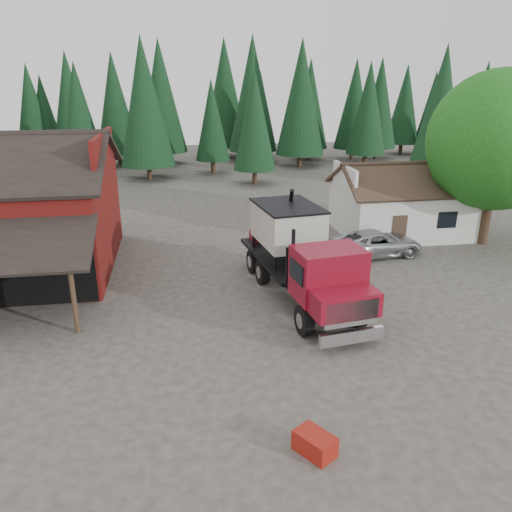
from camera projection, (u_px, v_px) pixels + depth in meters
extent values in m
plane|color=#403B32|center=(222.00, 347.00, 18.89)|extent=(120.00, 120.00, 0.00)
cube|color=maroon|center=(103.00, 153.00, 25.40)|extent=(0.25, 7.00, 2.00)
cylinder|color=#382619|center=(74.00, 301.00, 19.53)|extent=(0.20, 0.20, 2.80)
cube|color=silver|center=(402.00, 210.00, 32.40)|extent=(8.00, 6.00, 3.00)
cube|color=#38281E|center=(416.00, 180.00, 30.25)|extent=(8.60, 3.42, 1.80)
cube|color=#38281E|center=(395.00, 171.00, 33.03)|extent=(8.60, 3.42, 1.80)
cube|color=silver|center=(345.00, 177.00, 31.04)|extent=(0.20, 4.20, 1.50)
cube|color=silver|center=(463.00, 174.00, 32.24)|extent=(0.20, 4.20, 1.50)
cube|color=#38281E|center=(399.00, 232.00, 29.54)|extent=(0.90, 0.06, 2.00)
cube|color=black|center=(447.00, 220.00, 29.79)|extent=(1.20, 0.06, 1.00)
cylinder|color=#382619|center=(486.00, 218.00, 30.18)|extent=(0.60, 0.60, 3.20)
sphere|color=#195A14|center=(498.00, 141.00, 28.62)|extent=(8.00, 8.00, 8.00)
sphere|color=#195A14|center=(468.00, 160.00, 29.59)|extent=(4.40, 4.40, 4.40)
cylinder|color=#382619|center=(255.00, 176.00, 47.38)|extent=(0.44, 0.44, 1.60)
cone|color=black|center=(255.00, 120.00, 45.65)|extent=(3.96, 3.96, 9.00)
cylinder|color=#382619|center=(432.00, 178.00, 46.06)|extent=(0.44, 0.44, 1.60)
cone|color=black|center=(441.00, 110.00, 43.99)|extent=(4.84, 4.84, 11.00)
cylinder|color=#382619|center=(149.00, 171.00, 49.60)|extent=(0.44, 0.44, 1.60)
cone|color=black|center=(144.00, 102.00, 47.36)|extent=(5.28, 5.28, 12.00)
cylinder|color=black|center=(304.00, 320.00, 19.65)|extent=(0.56, 1.27, 1.23)
cylinder|color=black|center=(358.00, 313.00, 20.31)|extent=(0.56, 1.27, 1.23)
cylinder|color=black|center=(262.00, 272.00, 24.48)|extent=(0.56, 1.27, 1.23)
cylinder|color=black|center=(307.00, 267.00, 25.13)|extent=(0.56, 1.27, 1.23)
cylinder|color=black|center=(253.00, 262.00, 25.89)|extent=(0.56, 1.27, 1.23)
cylinder|color=black|center=(295.00, 257.00, 26.54)|extent=(0.56, 1.27, 1.23)
cube|color=black|center=(298.00, 274.00, 23.05)|extent=(2.56, 9.70, 0.45)
cube|color=silver|center=(352.00, 337.00, 18.42)|extent=(2.58, 0.56, 0.50)
cube|color=silver|center=(352.00, 314.00, 18.22)|extent=(2.12, 0.41, 1.01)
cube|color=maroon|center=(344.00, 302.00, 18.76)|extent=(2.70, 1.79, 0.95)
cube|color=maroon|center=(328.00, 273.00, 19.86)|extent=(2.93, 2.26, 2.07)
cube|color=black|center=(338.00, 273.00, 18.94)|extent=(2.34, 0.42, 1.01)
cylinder|color=black|center=(293.00, 253.00, 20.25)|extent=(0.18, 0.18, 2.01)
cube|color=black|center=(317.00, 265.00, 20.89)|extent=(2.73, 0.52, 1.79)
cube|color=black|center=(287.00, 257.00, 24.35)|extent=(3.73, 6.83, 0.18)
cube|color=beige|center=(287.00, 224.00, 23.79)|extent=(3.06, 4.02, 1.79)
cone|color=beige|center=(287.00, 247.00, 24.17)|extent=(2.78, 2.78, 0.78)
cube|color=black|center=(288.00, 206.00, 23.48)|extent=(3.19, 4.14, 0.09)
cylinder|color=black|center=(289.00, 217.00, 25.42)|extent=(0.50, 2.48, 3.42)
cube|color=maroon|center=(257.00, 236.00, 26.47)|extent=(0.79, 0.98, 0.50)
cylinder|color=silver|center=(347.00, 293.00, 21.33)|extent=(0.78, 1.20, 0.63)
imported|color=#B0B2B8|center=(376.00, 243.00, 28.41)|extent=(5.48, 3.00, 1.46)
cube|color=maroon|center=(315.00, 444.00, 13.51)|extent=(1.20, 1.30, 0.60)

